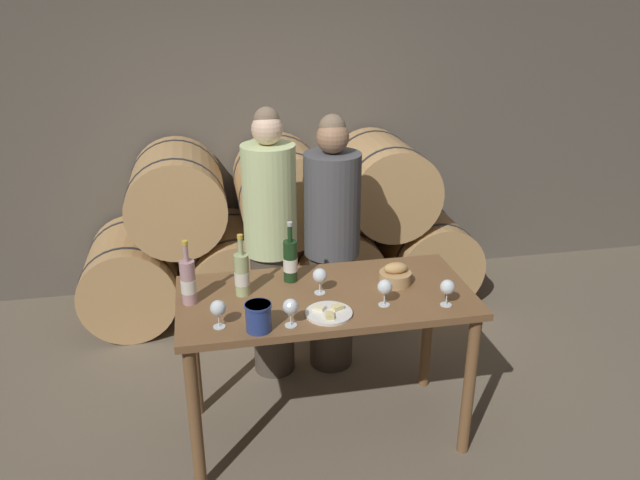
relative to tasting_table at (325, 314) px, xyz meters
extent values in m
plane|color=#726654|center=(0.00, 0.00, -0.78)|extent=(10.00, 10.00, 0.00)
cube|color=#60594F|center=(0.00, 2.13, 0.82)|extent=(10.00, 0.12, 3.20)
cylinder|color=tan|center=(-1.18, 1.59, -0.43)|extent=(0.70, 0.84, 0.70)
cylinder|color=#2D2D33|center=(-1.18, 1.33, -0.43)|extent=(0.71, 0.02, 0.71)
cylinder|color=#2D2D33|center=(-1.18, 1.86, -0.43)|extent=(0.71, 0.02, 0.71)
cylinder|color=tan|center=(-0.39, 1.59, -0.43)|extent=(0.70, 0.84, 0.70)
cylinder|color=#2D2D33|center=(-0.39, 1.33, -0.43)|extent=(0.71, 0.02, 0.71)
cylinder|color=#2D2D33|center=(-0.39, 1.86, -0.43)|extent=(0.71, 0.02, 0.71)
cylinder|color=tan|center=(0.39, 1.59, -0.43)|extent=(0.70, 0.84, 0.70)
cylinder|color=#2D2D33|center=(0.39, 1.33, -0.43)|extent=(0.71, 0.02, 0.71)
cylinder|color=#2D2D33|center=(0.39, 1.86, -0.43)|extent=(0.71, 0.02, 0.71)
cylinder|color=tan|center=(1.18, 1.59, -0.43)|extent=(0.70, 0.84, 0.70)
cylinder|color=#2D2D33|center=(1.18, 1.33, -0.43)|extent=(0.71, 0.02, 0.71)
cylinder|color=#2D2D33|center=(1.18, 1.86, -0.43)|extent=(0.71, 0.02, 0.71)
cylinder|color=tan|center=(-0.79, 1.59, 0.20)|extent=(0.70, 0.84, 0.70)
cylinder|color=#2D2D33|center=(-0.79, 1.33, 0.20)|extent=(0.71, 0.02, 0.71)
cylinder|color=#2D2D33|center=(-0.79, 1.86, 0.20)|extent=(0.71, 0.02, 0.71)
cylinder|color=tan|center=(0.00, 1.59, 0.20)|extent=(0.70, 0.84, 0.70)
cylinder|color=#2D2D33|center=(0.00, 1.33, 0.20)|extent=(0.71, 0.02, 0.71)
cylinder|color=#2D2D33|center=(0.00, 1.86, 0.20)|extent=(0.71, 0.02, 0.71)
cylinder|color=tan|center=(0.79, 1.59, 0.20)|extent=(0.70, 0.84, 0.70)
cylinder|color=#2D2D33|center=(0.79, 1.33, 0.20)|extent=(0.71, 0.02, 0.71)
cylinder|color=#2D2D33|center=(0.79, 1.86, 0.20)|extent=(0.71, 0.02, 0.71)
cylinder|color=brown|center=(-0.72, -0.32, -0.35)|extent=(0.06, 0.06, 0.86)
cylinder|color=brown|center=(0.72, -0.32, -0.35)|extent=(0.06, 0.06, 0.86)
cylinder|color=brown|center=(-0.72, 0.32, -0.35)|extent=(0.06, 0.06, 0.86)
cylinder|color=brown|center=(0.72, 0.32, -0.35)|extent=(0.06, 0.06, 0.86)
cube|color=brown|center=(0.00, 0.00, 0.10)|extent=(1.57, 0.75, 0.04)
cylinder|color=#4C4238|center=(-0.21, 0.69, -0.34)|extent=(0.27, 0.27, 0.86)
cylinder|color=beige|center=(-0.21, 0.69, 0.43)|extent=(0.33, 0.33, 0.68)
sphere|color=beige|center=(-0.21, 0.69, 0.87)|extent=(0.19, 0.19, 0.19)
sphere|color=#75604C|center=(-0.21, 0.70, 0.92)|extent=(0.15, 0.15, 0.15)
cylinder|color=#4C4238|center=(0.19, 0.69, -0.36)|extent=(0.29, 0.29, 0.82)
cylinder|color=#4C4C51|center=(0.19, 0.69, 0.37)|extent=(0.36, 0.36, 0.65)
sphere|color=#997051|center=(0.19, 0.69, 0.80)|extent=(0.20, 0.20, 0.20)
sphere|color=#75604C|center=(0.19, 0.70, 0.86)|extent=(0.16, 0.16, 0.16)
cylinder|color=#193819|center=(-0.16, 0.20, 0.24)|extent=(0.08, 0.08, 0.23)
cylinder|color=#193819|center=(-0.16, 0.20, 0.40)|extent=(0.03, 0.03, 0.09)
cylinder|color=#B7B7BC|center=(-0.16, 0.20, 0.46)|extent=(0.03, 0.03, 0.02)
cylinder|color=white|center=(-0.16, 0.20, 0.22)|extent=(0.08, 0.08, 0.08)
cylinder|color=#ADBC7F|center=(-0.43, 0.08, 0.24)|extent=(0.08, 0.08, 0.23)
cylinder|color=#ADBC7F|center=(-0.43, 0.08, 0.40)|extent=(0.03, 0.03, 0.09)
cylinder|color=gold|center=(-0.43, 0.08, 0.45)|extent=(0.03, 0.03, 0.02)
cylinder|color=white|center=(-0.43, 0.08, 0.22)|extent=(0.08, 0.08, 0.07)
cylinder|color=#BC8E93|center=(-0.71, 0.04, 0.24)|extent=(0.08, 0.08, 0.24)
cylinder|color=#BC8E93|center=(-0.71, 0.04, 0.40)|extent=(0.03, 0.03, 0.09)
cylinder|color=gold|center=(-0.71, 0.04, 0.46)|extent=(0.03, 0.03, 0.02)
cylinder|color=white|center=(-0.71, 0.04, 0.22)|extent=(0.08, 0.08, 0.08)
cylinder|color=navy|center=(-0.39, -0.30, 0.19)|extent=(0.12, 0.12, 0.14)
cylinder|color=navy|center=(-0.39, -0.30, 0.26)|extent=(0.13, 0.13, 0.01)
cylinder|color=tan|center=(0.40, 0.05, 0.16)|extent=(0.18, 0.18, 0.07)
ellipsoid|color=tan|center=(0.40, 0.05, 0.22)|extent=(0.13, 0.08, 0.06)
cylinder|color=white|center=(-0.03, -0.22, 0.13)|extent=(0.24, 0.24, 0.01)
cube|color=beige|center=(0.02, -0.20, 0.15)|extent=(0.07, 0.06, 0.02)
cube|color=beige|center=(-0.07, -0.19, 0.15)|extent=(0.07, 0.07, 0.02)
cube|color=#E0CC7F|center=(-0.04, -0.27, 0.15)|extent=(0.05, 0.06, 0.02)
cylinder|color=white|center=(-0.57, -0.23, 0.13)|extent=(0.06, 0.06, 0.00)
cylinder|color=white|center=(-0.57, -0.23, 0.16)|extent=(0.01, 0.01, 0.07)
sphere|color=white|center=(-0.57, -0.23, 0.23)|extent=(0.08, 0.08, 0.08)
cylinder|color=white|center=(-0.23, -0.29, 0.13)|extent=(0.06, 0.06, 0.00)
cylinder|color=white|center=(-0.23, -0.29, 0.16)|extent=(0.01, 0.01, 0.07)
sphere|color=white|center=(-0.23, -0.29, 0.23)|extent=(0.08, 0.08, 0.08)
cylinder|color=white|center=(-0.03, 0.02, 0.13)|extent=(0.06, 0.06, 0.00)
cylinder|color=white|center=(-0.03, 0.02, 0.16)|extent=(0.01, 0.01, 0.07)
sphere|color=white|center=(-0.03, 0.02, 0.23)|extent=(0.08, 0.08, 0.08)
cylinder|color=white|center=(0.27, -0.18, 0.13)|extent=(0.06, 0.06, 0.00)
cylinder|color=white|center=(0.27, -0.18, 0.16)|extent=(0.01, 0.01, 0.07)
sphere|color=white|center=(0.27, -0.18, 0.23)|extent=(0.08, 0.08, 0.08)
cylinder|color=white|center=(0.58, -0.24, 0.13)|extent=(0.06, 0.06, 0.00)
cylinder|color=white|center=(0.58, -0.24, 0.16)|extent=(0.01, 0.01, 0.07)
sphere|color=white|center=(0.58, -0.24, 0.23)|extent=(0.08, 0.08, 0.08)
camera|label=1|loc=(-0.61, -2.88, 1.67)|focal=35.00mm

